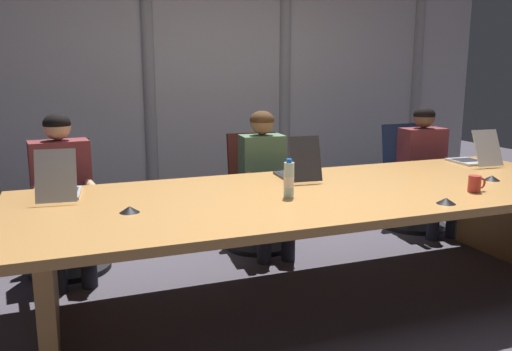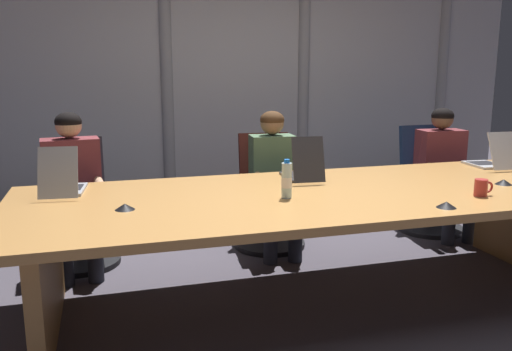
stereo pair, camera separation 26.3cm
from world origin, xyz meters
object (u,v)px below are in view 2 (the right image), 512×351
(laptop_center, at_px, (491,160))
(conference_mic_middle, at_px, (504,182))
(office_chair_left_mid, at_px, (268,204))
(person_left_end, at_px, (73,182))
(conference_mic_left_side, at_px, (125,207))
(office_chair_left_end, at_px, (78,217))
(person_center, at_px, (445,163))
(laptop_left_mid, at_px, (302,171))
(person_left_mid, at_px, (275,173))
(coffee_mug_near, at_px, (482,188))
(water_bottle_primary, at_px, (287,180))
(laptop_left_end, at_px, (64,184))
(conference_mic_right_side, at_px, (446,205))
(office_chair_center, at_px, (429,191))

(laptop_center, bearing_deg, conference_mic_middle, 151.92)
(office_chair_left_mid, distance_m, person_left_end, 1.59)
(laptop_center, height_order, conference_mic_left_side, laptop_center)
(office_chair_left_end, bearing_deg, person_center, 85.14)
(laptop_left_mid, height_order, conference_mic_middle, laptop_left_mid)
(person_left_mid, distance_m, coffee_mug_near, 1.62)
(laptop_left_mid, xyz_separation_m, person_center, (1.60, 0.61, -0.13))
(office_chair_left_mid, bearing_deg, water_bottle_primary, -8.98)
(conference_mic_left_side, bearing_deg, coffee_mug_near, -7.64)
(office_chair_left_mid, height_order, person_left_mid, person_left_mid)
(laptop_left_end, relative_size, person_left_mid, 0.40)
(person_center, distance_m, conference_mic_right_side, 1.90)
(person_left_end, xyz_separation_m, water_bottle_primary, (1.27, -1.08, 0.16))
(office_chair_center, distance_m, person_left_end, 3.15)
(person_left_end, bearing_deg, conference_mic_left_side, 11.09)
(office_chair_left_mid, distance_m, office_chair_center, 1.58)
(laptop_left_mid, bearing_deg, person_center, -64.42)
(laptop_center, relative_size, person_center, 0.39)
(laptop_left_end, distance_m, coffee_mug_near, 2.57)
(office_chair_left_end, relative_size, coffee_mug_near, 7.58)
(person_left_end, bearing_deg, person_center, 84.35)
(laptop_left_end, height_order, person_left_end, person_left_end)
(person_center, distance_m, conference_mic_middle, 1.19)
(person_left_mid, bearing_deg, conference_mic_left_side, -44.33)
(water_bottle_primary, bearing_deg, office_chair_left_mid, 77.36)
(person_left_end, bearing_deg, laptop_center, 73.90)
(conference_mic_middle, bearing_deg, laptop_left_end, 169.12)
(office_chair_left_end, xyz_separation_m, conference_mic_left_side, (0.32, -1.24, 0.38))
(laptop_left_end, relative_size, office_chair_left_end, 0.48)
(laptop_center, relative_size, water_bottle_primary, 1.92)
(water_bottle_primary, distance_m, conference_mic_left_side, 0.95)
(coffee_mug_near, bearing_deg, laptop_left_end, 162.45)
(laptop_left_mid, xyz_separation_m, office_chair_left_end, (-1.54, 0.77, -0.42))
(coffee_mug_near, bearing_deg, office_chair_left_end, 147.80)
(coffee_mug_near, bearing_deg, person_center, 61.92)
(office_chair_center, xyz_separation_m, person_left_end, (-3.13, -0.16, 0.31))
(water_bottle_primary, bearing_deg, person_left_mid, 75.49)
(office_chair_left_end, height_order, person_left_end, person_left_end)
(office_chair_left_mid, distance_m, conference_mic_right_side, 1.81)
(person_left_end, bearing_deg, office_chair_left_mid, 90.11)
(laptop_left_end, height_order, office_chair_left_mid, laptop_left_end)
(person_left_end, distance_m, water_bottle_primary, 1.68)
(laptop_left_end, xyz_separation_m, laptop_center, (3.17, 0.01, -0.00))
(person_left_end, relative_size, water_bottle_primary, 5.00)
(water_bottle_primary, bearing_deg, laptop_center, 14.69)
(laptop_left_mid, relative_size, office_chair_left_end, 0.45)
(water_bottle_primary, bearing_deg, office_chair_center, 33.64)
(person_center, bearing_deg, coffee_mug_near, -23.63)
(laptop_center, xyz_separation_m, water_bottle_primary, (-1.88, -0.49, 0.05))
(office_chair_left_end, height_order, office_chair_left_mid, office_chair_left_end)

